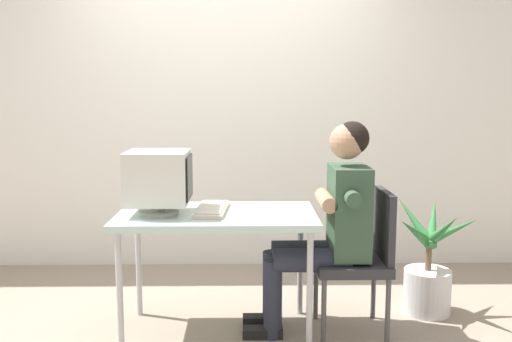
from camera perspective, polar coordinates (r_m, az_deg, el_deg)
name	(u,v)px	position (r m, az deg, el deg)	size (l,w,h in m)	color
ground_plane	(218,331)	(3.60, -3.87, -15.92)	(12.00, 12.00, 0.00)	gray
wall_back	(261,86)	(4.68, 0.53, 8.59)	(8.00, 0.10, 3.00)	silver
desk	(217,222)	(3.37, -3.99, -5.20)	(1.18, 0.67, 0.75)	#B7B7BC
crt_monitor	(159,178)	(3.34, -9.85, -0.73)	(0.37, 0.34, 0.37)	silver
keyboard	(212,209)	(3.39, -4.53, -3.87)	(0.20, 0.45, 0.03)	beige
office_chair	(362,253)	(3.50, 10.70, -8.19)	(0.43, 0.43, 0.87)	#4C4C51
person_seated	(329,219)	(3.41, 7.43, -4.89)	(0.75, 0.55, 1.29)	#334C38
potted_plant	(428,271)	(3.94, 17.06, -9.70)	(0.63, 0.56, 0.78)	silver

